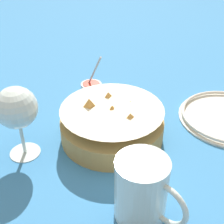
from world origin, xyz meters
name	(u,v)px	position (x,y,z in m)	size (l,w,h in m)	color
ground_plane	(97,135)	(0.00, 0.00, 0.00)	(4.00, 4.00, 0.00)	teal
food_basket	(112,124)	(0.03, 0.02, 0.04)	(0.23, 0.23, 0.10)	#B2894C
sauce_cup	(91,88)	(-0.14, 0.12, 0.02)	(0.07, 0.06, 0.12)	#B7B7BC
wine_glass	(17,110)	(-0.07, -0.15, 0.11)	(0.08, 0.08, 0.16)	silver
beer_mug	(142,192)	(0.21, -0.10, 0.05)	(0.13, 0.09, 0.12)	silver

